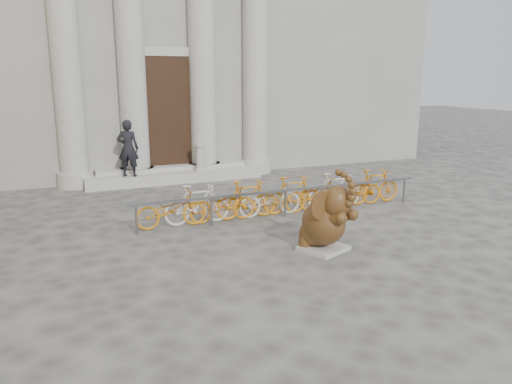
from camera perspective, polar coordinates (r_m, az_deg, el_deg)
name	(u,v)px	position (r m, az deg, el deg)	size (l,w,h in m)	color
ground	(305,282)	(9.02, 5.63, -10.23)	(80.00, 80.00, 0.00)	#474442
classical_building	(137,16)	(22.66, -13.45, 18.99)	(22.00, 10.70, 12.00)	gray
entrance_steps	(175,176)	(17.45, -9.28, 1.82)	(6.00, 1.20, 0.36)	#A8A59E
elephant_statue	(325,221)	(10.40, 7.93, -3.31)	(1.19, 1.40, 1.77)	#A8A59E
bike_rack	(281,196)	(13.05, 2.84, -0.44)	(8.00, 0.53, 1.00)	slate
pedestrian	(128,148)	(16.63, -14.41, 4.87)	(0.67, 0.44, 1.84)	black
balustrade_post	(200,158)	(17.27, -6.40, 3.87)	(0.39, 0.39, 0.94)	#A8A59E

